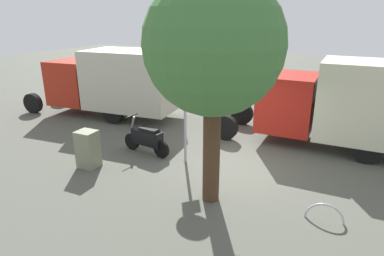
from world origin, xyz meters
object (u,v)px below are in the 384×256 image
at_px(stop_sign, 185,94).
at_px(street_tree, 214,47).
at_px(motorcycle, 147,139).
at_px(bike_rack_hoop, 324,220).
at_px(box_truck_far, 112,80).
at_px(utility_cabinet, 88,149).
at_px(box_truck_near, 354,102).

relative_size(stop_sign, street_tree, 0.61).
xyz_separation_m(motorcycle, street_tree, (-2.92, 1.70, 3.14)).
height_order(stop_sign, bike_rack_hoop, stop_sign).
bearing_deg(box_truck_far, stop_sign, 144.54).
distance_m(utility_cabinet, bike_rack_hoop, 6.58).
bearing_deg(motorcycle, utility_cabinet, 65.33).
height_order(motorcycle, bike_rack_hoop, motorcycle).
distance_m(motorcycle, bike_rack_hoop, 5.75).
bearing_deg(box_truck_far, motorcycle, 135.93).
relative_size(stop_sign, bike_rack_hoop, 3.73).
bearing_deg(utility_cabinet, street_tree, 178.17).
bearing_deg(box_truck_near, bike_rack_hoop, 86.60).
bearing_deg(utility_cabinet, box_truck_near, -145.09).
distance_m(box_truck_far, stop_sign, 5.85).
relative_size(motorcycle, utility_cabinet, 1.62).
bearing_deg(street_tree, stop_sign, -47.60).
distance_m(box_truck_near, utility_cabinet, 8.44).
xyz_separation_m(box_truck_near, box_truck_far, (9.45, 0.24, -0.03)).
distance_m(street_tree, utility_cabinet, 5.02).
relative_size(motorcycle, street_tree, 0.35).
distance_m(motorcycle, stop_sign, 2.11).
height_order(motorcycle, utility_cabinet, motorcycle).
distance_m(box_truck_near, bike_rack_hoop, 4.97).
relative_size(box_truck_near, stop_sign, 2.35).
distance_m(stop_sign, street_tree, 2.75).
distance_m(motorcycle, street_tree, 4.61).
bearing_deg(utility_cabinet, stop_sign, -147.17).
bearing_deg(box_truck_far, utility_cabinet, 115.11).
relative_size(box_truck_far, motorcycle, 3.94).
xyz_separation_m(box_truck_near, stop_sign, (4.46, 3.24, 0.50)).
distance_m(street_tree, bike_rack_hoop, 4.50).
relative_size(box_truck_far, stop_sign, 2.24).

